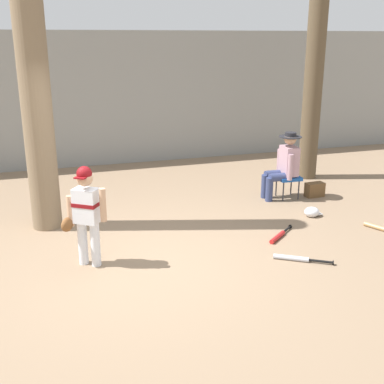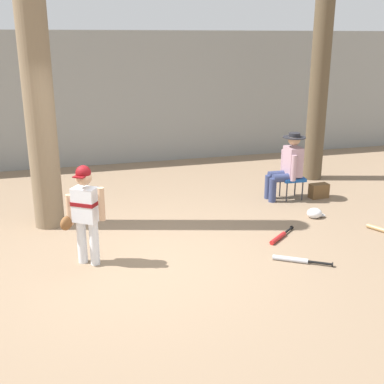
# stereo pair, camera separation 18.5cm
# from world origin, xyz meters

# --- Properties ---
(ground_plane) EXTENTS (60.00, 60.00, 0.00)m
(ground_plane) POSITION_xyz_m (0.00, 0.00, 0.00)
(ground_plane) COLOR #897056
(concrete_back_wall) EXTENTS (18.00, 0.36, 2.94)m
(concrete_back_wall) POSITION_xyz_m (0.00, 5.51, 1.47)
(concrete_back_wall) COLOR gray
(concrete_back_wall) RESTS_ON ground
(tree_near_player) EXTENTS (0.57, 0.57, 5.32)m
(tree_near_player) POSITION_xyz_m (-1.13, 1.78, 2.39)
(tree_near_player) COLOR #7F6B51
(tree_near_player) RESTS_ON ground
(tree_behind_spectator) EXTENTS (0.49, 0.49, 5.86)m
(tree_behind_spectator) POSITION_xyz_m (4.12, 3.02, 2.69)
(tree_behind_spectator) COLOR brown
(tree_behind_spectator) RESTS_ON ground
(young_ballplayer) EXTENTS (0.60, 0.38, 1.31)m
(young_ballplayer) POSITION_xyz_m (-0.67, 0.23, 0.74)
(young_ballplayer) COLOR white
(young_ballplayer) RESTS_ON ground
(folding_stool) EXTENTS (0.42, 0.42, 0.41)m
(folding_stool) POSITION_xyz_m (3.08, 1.92, 0.36)
(folding_stool) COLOR #194C9E
(folding_stool) RESTS_ON ground
(seated_spectator) EXTENTS (0.67, 0.53, 1.20)m
(seated_spectator) POSITION_xyz_m (2.98, 1.93, 0.64)
(seated_spectator) COLOR navy
(seated_spectator) RESTS_ON ground
(handbag_beside_stool) EXTENTS (0.35, 0.20, 0.26)m
(handbag_beside_stool) POSITION_xyz_m (3.59, 1.82, 0.13)
(handbag_beside_stool) COLOR brown
(handbag_beside_stool) RESTS_ON ground
(bat_red_barrel) EXTENTS (0.59, 0.50, 0.07)m
(bat_red_barrel) POSITION_xyz_m (2.07, 0.27, 0.03)
(bat_red_barrel) COLOR red
(bat_red_barrel) RESTS_ON ground
(bat_aluminum_silver) EXTENTS (0.68, 0.47, 0.07)m
(bat_aluminum_silver) POSITION_xyz_m (1.92, -0.48, 0.03)
(bat_aluminum_silver) COLOR #B7BCC6
(bat_aluminum_silver) RESTS_ON ground
(batting_helmet_white) EXTENTS (0.29, 0.22, 0.17)m
(batting_helmet_white) POSITION_xyz_m (3.00, 0.93, 0.07)
(batting_helmet_white) COLOR silver
(batting_helmet_white) RESTS_ON ground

